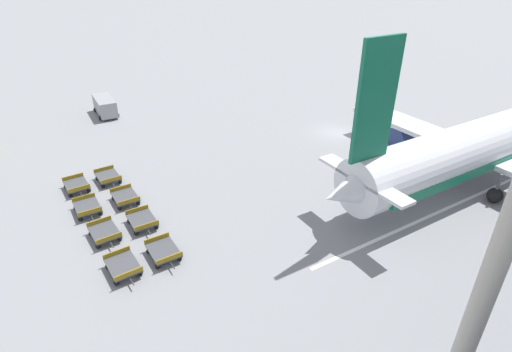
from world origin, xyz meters
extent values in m
plane|color=gray|center=(0.00, 0.00, 0.00)|extent=(500.00, 500.00, 0.00)
cylinder|color=silver|center=(15.15, 2.86, 3.63)|extent=(8.01, 32.67, 4.31)
cone|color=silver|center=(13.29, -13.23, 3.63)|extent=(4.66, 5.61, 4.10)
cube|color=#146B4C|center=(13.38, -12.43, 9.74)|extent=(0.65, 3.24, 7.91)
cube|color=silver|center=(13.37, -12.58, 4.28)|extent=(8.03, 2.21, 0.24)
cube|color=silver|center=(15.01, 1.57, 2.66)|extent=(28.51, 6.51, 0.44)
cylinder|color=navy|center=(7.00, 2.90, 1.35)|extent=(2.66, 3.89, 2.26)
cube|color=#146B4C|center=(15.15, 2.86, 2.88)|extent=(7.72, 29.46, 0.78)
cylinder|color=#56565B|center=(17.82, -0.71, 1.59)|extent=(0.24, 0.24, 1.93)
sphere|color=black|center=(17.82, -0.71, 0.62)|extent=(1.24, 1.24, 1.24)
cylinder|color=#56565B|center=(11.75, -0.01, 1.59)|extent=(0.24, 0.24, 1.93)
sphere|color=black|center=(11.75, -0.01, 0.62)|extent=(1.24, 1.24, 1.24)
cube|color=gray|center=(-21.86, -18.66, 1.22)|extent=(5.38, 2.71, 1.89)
cube|color=#1E232D|center=(-24.35, -18.32, 1.55)|extent=(0.32, 1.71, 0.66)
sphere|color=black|center=(-23.38, -17.48, 0.30)|extent=(0.60, 0.60, 0.60)
sphere|color=black|center=(-23.64, -19.38, 0.30)|extent=(0.60, 0.60, 0.60)
sphere|color=black|center=(-20.07, -17.95, 0.30)|extent=(0.60, 0.60, 0.60)
sphere|color=black|center=(-20.33, -19.84, 0.30)|extent=(0.60, 0.60, 0.60)
cube|color=#424449|center=(-4.94, -27.17, 0.55)|extent=(2.60, 1.91, 0.10)
cube|color=olive|center=(-3.74, -27.25, 0.76)|extent=(0.19, 1.76, 0.32)
cube|color=olive|center=(-6.14, -27.10, 0.76)|extent=(0.19, 1.76, 0.32)
cube|color=#333338|center=(-3.35, -27.27, 0.43)|extent=(0.70, 0.10, 0.06)
sphere|color=black|center=(-4.12, -27.97, 0.18)|extent=(0.36, 0.36, 0.36)
sphere|color=black|center=(-4.02, -26.48, 0.18)|extent=(0.36, 0.36, 0.36)
sphere|color=black|center=(-5.86, -27.86, 0.18)|extent=(0.36, 0.36, 0.36)
sphere|color=black|center=(-5.76, -26.37, 0.18)|extent=(0.36, 0.36, 0.36)
cube|color=#424449|center=(-0.91, -27.52, 0.55)|extent=(2.66, 2.00, 0.10)
cube|color=olive|center=(0.29, -27.64, 0.76)|extent=(0.26, 1.76, 0.32)
cube|color=olive|center=(-2.11, -27.40, 0.76)|extent=(0.26, 1.76, 0.32)
cube|color=#333338|center=(0.67, -27.68, 0.43)|extent=(0.70, 0.13, 0.06)
sphere|color=black|center=(-0.12, -28.35, 0.18)|extent=(0.36, 0.36, 0.36)
sphere|color=black|center=(0.03, -26.86, 0.18)|extent=(0.36, 0.36, 0.36)
sphere|color=black|center=(-1.86, -28.18, 0.18)|extent=(0.36, 0.36, 0.36)
sphere|color=black|center=(-1.71, -26.69, 0.18)|extent=(0.36, 0.36, 0.36)
cube|color=#424449|center=(3.14, -27.58, 0.55)|extent=(2.57, 1.87, 0.10)
cube|color=olive|center=(4.35, -27.64, 0.76)|extent=(0.16, 1.76, 0.32)
cube|color=olive|center=(1.94, -27.53, 0.76)|extent=(0.16, 1.76, 0.32)
cube|color=#333338|center=(4.74, -27.65, 0.43)|extent=(0.70, 0.09, 0.06)
sphere|color=black|center=(3.98, -28.37, 0.18)|extent=(0.36, 0.36, 0.36)
sphere|color=black|center=(4.05, -26.87, 0.18)|extent=(0.36, 0.36, 0.36)
sphere|color=black|center=(2.24, -28.29, 0.18)|extent=(0.36, 0.36, 0.36)
sphere|color=black|center=(2.30, -26.79, 0.18)|extent=(0.36, 0.36, 0.36)
cube|color=#424449|center=(7.34, -27.87, 0.55)|extent=(2.59, 1.90, 0.10)
cube|color=olive|center=(8.55, -27.93, 0.76)|extent=(0.18, 1.76, 0.32)
cube|color=olive|center=(6.14, -27.80, 0.76)|extent=(0.18, 1.76, 0.32)
cube|color=#333338|center=(8.94, -27.96, 0.43)|extent=(0.70, 0.10, 0.06)
sphere|color=black|center=(8.17, -28.66, 0.18)|extent=(0.36, 0.36, 0.36)
sphere|color=black|center=(8.26, -27.17, 0.18)|extent=(0.36, 0.36, 0.36)
sphere|color=black|center=(6.43, -28.57, 0.18)|extent=(0.36, 0.36, 0.36)
sphere|color=black|center=(6.51, -27.07, 0.18)|extent=(0.36, 0.36, 0.36)
cube|color=#424449|center=(-4.77, -24.50, 0.55)|extent=(2.60, 1.91, 0.10)
cube|color=olive|center=(-3.57, -24.58, 0.76)|extent=(0.19, 1.76, 0.32)
cube|color=olive|center=(-5.97, -24.43, 0.76)|extent=(0.19, 1.76, 0.32)
cube|color=#333338|center=(-3.18, -24.60, 0.43)|extent=(0.70, 0.10, 0.06)
sphere|color=black|center=(-3.95, -25.30, 0.18)|extent=(0.36, 0.36, 0.36)
sphere|color=black|center=(-3.85, -23.81, 0.18)|extent=(0.36, 0.36, 0.36)
sphere|color=black|center=(-5.69, -25.20, 0.18)|extent=(0.36, 0.36, 0.36)
sphere|color=black|center=(-5.60, -23.70, 0.18)|extent=(0.36, 0.36, 0.36)
cube|color=#424449|center=(-0.53, -24.60, 0.55)|extent=(2.64, 1.98, 0.10)
cube|color=olive|center=(0.67, -24.71, 0.76)|extent=(0.24, 1.76, 0.32)
cube|color=olive|center=(-1.73, -24.49, 0.76)|extent=(0.24, 1.76, 0.32)
cube|color=#333338|center=(1.06, -24.75, 0.43)|extent=(0.70, 0.12, 0.06)
sphere|color=black|center=(0.27, -25.43, 0.18)|extent=(0.36, 0.36, 0.36)
sphere|color=black|center=(0.41, -23.93, 0.18)|extent=(0.36, 0.36, 0.36)
sphere|color=black|center=(-1.47, -25.27, 0.18)|extent=(0.36, 0.36, 0.36)
sphere|color=black|center=(-1.33, -23.77, 0.18)|extent=(0.36, 0.36, 0.36)
cube|color=#424449|center=(3.38, -24.85, 0.55)|extent=(2.67, 2.02, 0.10)
cube|color=olive|center=(4.58, -24.98, 0.76)|extent=(0.27, 1.76, 0.32)
cube|color=olive|center=(2.18, -24.72, 0.76)|extent=(0.27, 1.76, 0.32)
cube|color=#333338|center=(4.96, -25.02, 0.43)|extent=(0.70, 0.13, 0.06)
sphere|color=black|center=(4.16, -25.69, 0.18)|extent=(0.36, 0.36, 0.36)
sphere|color=black|center=(4.32, -24.20, 0.18)|extent=(0.36, 0.36, 0.36)
sphere|color=black|center=(2.43, -25.50, 0.18)|extent=(0.36, 0.36, 0.36)
sphere|color=black|center=(2.59, -24.01, 0.18)|extent=(0.36, 0.36, 0.36)
cube|color=#424449|center=(7.56, -25.18, 0.55)|extent=(2.66, 2.00, 0.10)
cube|color=olive|center=(8.76, -25.30, 0.76)|extent=(0.25, 1.76, 0.32)
cube|color=olive|center=(6.36, -25.06, 0.76)|extent=(0.25, 1.76, 0.32)
cube|color=#333338|center=(9.15, -25.34, 0.43)|extent=(0.70, 0.13, 0.06)
sphere|color=black|center=(8.36, -26.01, 0.18)|extent=(0.36, 0.36, 0.36)
sphere|color=black|center=(8.50, -24.52, 0.18)|extent=(0.36, 0.36, 0.36)
sphere|color=black|center=(6.62, -25.84, 0.18)|extent=(0.36, 0.36, 0.36)
sphere|color=black|center=(6.77, -24.35, 0.18)|extent=(0.36, 0.36, 0.36)
cylinder|color=#ADA89E|center=(25.12, -22.47, 9.23)|extent=(0.65, 0.65, 18.46)
cube|color=white|center=(15.98, -5.24, 0.00)|extent=(3.31, 26.08, 0.01)
camera|label=1|loc=(27.79, -33.01, 17.72)|focal=28.00mm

